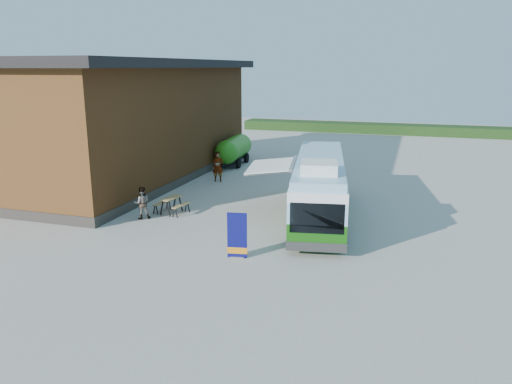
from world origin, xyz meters
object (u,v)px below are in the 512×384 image
(bus, at_px, (319,185))
(picnic_table, at_px, (171,201))
(banner, at_px, (237,239))
(person_a, at_px, (218,167))
(person_b, at_px, (142,203))
(slurry_tanker, at_px, (234,149))

(bus, distance_m, picnic_table, 7.30)
(banner, bearing_deg, picnic_table, 128.26)
(picnic_table, bearing_deg, bus, 20.90)
(banner, relative_size, person_a, 0.94)
(bus, bearing_deg, picnic_table, -177.87)
(banner, xyz_separation_m, person_b, (-6.02, 3.33, 0.05))
(picnic_table, bearing_deg, banner, -32.97)
(bus, xyz_separation_m, person_b, (-7.97, -2.77, -0.82))
(person_a, distance_m, slurry_tanker, 5.51)
(person_a, bearing_deg, banner, -78.40)
(person_a, bearing_deg, slurry_tanker, 86.04)
(person_a, height_order, slurry_tanker, slurry_tanker)
(person_a, bearing_deg, picnic_table, -99.93)
(slurry_tanker, bearing_deg, person_a, -84.04)
(person_b, relative_size, slurry_tanker, 0.28)
(bus, bearing_deg, person_a, 132.55)
(person_a, bearing_deg, bus, -51.14)
(banner, distance_m, person_a, 13.15)
(bus, distance_m, banner, 6.46)
(banner, xyz_separation_m, picnic_table, (-5.12, 4.59, -0.13))
(person_a, xyz_separation_m, person_b, (-0.43, -8.57, -0.17))
(bus, distance_m, person_b, 8.48)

